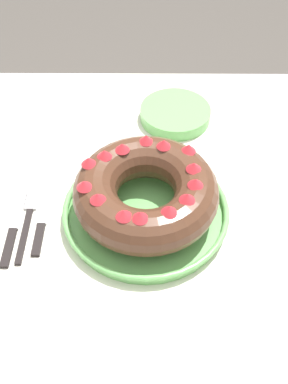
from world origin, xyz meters
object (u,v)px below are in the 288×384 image
(fork, at_px, (27,220))
(serving_knife, at_px, (12,231))
(serving_dish, at_px, (144,211))
(cake_knife, at_px, (40,225))
(side_bowl, at_px, (175,114))
(bundt_cake, at_px, (144,191))

(fork, relative_size, serving_knife, 0.93)
(serving_dish, relative_size, cake_knife, 1.98)
(serving_knife, bearing_deg, side_bowl, 45.08)
(serving_dish, relative_size, fork, 1.82)
(serving_knife, xyz_separation_m, cake_knife, (0.05, 0.01, -0.00))
(serving_dish, relative_size, side_bowl, 1.92)
(serving_dish, height_order, cake_knife, serving_dish)
(cake_knife, distance_m, side_bowl, 0.44)
(serving_knife, xyz_separation_m, side_bowl, (0.33, 0.35, 0.01))
(bundt_cake, bearing_deg, side_bowl, 76.64)
(cake_knife, bearing_deg, bundt_cake, 11.11)
(serving_knife, bearing_deg, fork, 47.18)
(bundt_cake, relative_size, serving_knife, 1.43)
(serving_knife, bearing_deg, serving_dish, 7.73)
(fork, bearing_deg, serving_knife, -132.60)
(fork, xyz_separation_m, cake_knife, (0.03, -0.01, 0.00))
(serving_dish, xyz_separation_m, fork, (-0.23, -0.01, -0.01))
(cake_knife, relative_size, side_bowl, 0.97)
(serving_dish, distance_m, fork, 0.24)
(bundt_cake, height_order, serving_knife, bundt_cake)
(bundt_cake, relative_size, fork, 1.53)
(serving_dish, distance_m, cake_knife, 0.21)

